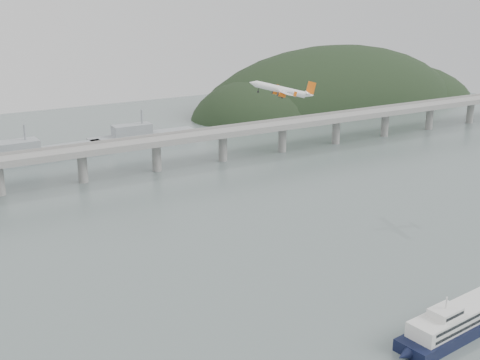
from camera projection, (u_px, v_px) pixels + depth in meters
ground at (310, 303)px, 252.75m from camera, size 900.00×900.00×0.00m
bridge at (126, 149)px, 412.13m from camera, size 800.00×22.00×23.90m
headland at (344, 121)px, 668.89m from camera, size 365.00×155.00×156.00m
ferry at (459, 321)px, 229.98m from camera, size 91.41×23.66×17.26m
airliner at (282, 90)px, 308.32m from camera, size 32.85×30.46×10.80m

